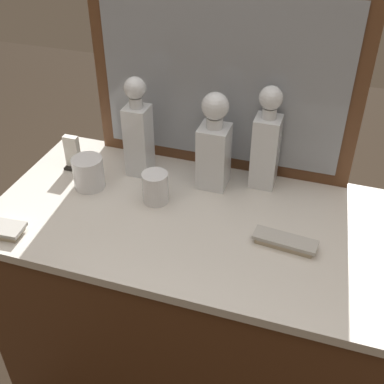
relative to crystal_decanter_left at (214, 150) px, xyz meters
name	(u,v)px	position (x,y,z in m)	size (l,w,h in m)	color
dresser	(192,313)	(-0.01, -0.16, -0.52)	(1.11, 0.59, 0.81)	brown
dresser_mirror	(222,79)	(-0.01, 0.11, 0.17)	(0.79, 0.03, 0.57)	brown
crystal_decanter_left	(214,150)	(0.00, 0.00, 0.00)	(0.08, 0.08, 0.29)	white
crystal_decanter_far_right	(266,147)	(0.14, 0.05, 0.01)	(0.07, 0.07, 0.31)	white
crystal_decanter_center	(138,136)	(-0.23, -0.01, 0.01)	(0.07, 0.07, 0.31)	white
crystal_tumbler_far_left	(89,174)	(-0.34, -0.13, -0.07)	(0.09, 0.09, 0.10)	white
crystal_tumbler_center	(156,189)	(-0.13, -0.13, -0.08)	(0.07, 0.07, 0.09)	white
silver_brush_far_left	(285,242)	(0.25, -0.21, -0.10)	(0.17, 0.07, 0.02)	#B7A88C
napkin_holder	(73,155)	(-0.44, -0.05, -0.07)	(0.05, 0.05, 0.11)	black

